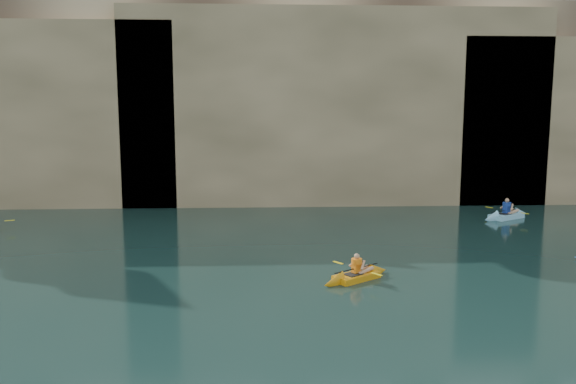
{
  "coord_description": "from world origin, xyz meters",
  "views": [
    {
      "loc": [
        -2.37,
        -9.63,
        5.29
      ],
      "look_at": [
        -1.56,
        6.42,
        3.0
      ],
      "focal_mm": 35.0,
      "sensor_mm": 36.0,
      "label": 1
    }
  ],
  "objects": [
    {
      "name": "cliff",
      "position": [
        0.0,
        30.0,
        6.0
      ],
      "size": [
        70.0,
        16.0,
        12.0
      ],
      "primitive_type": "cube",
      "color": "tan",
      "rests_on": "ground"
    },
    {
      "name": "cliff_slab_center",
      "position": [
        2.0,
        22.6,
        5.7
      ],
      "size": [
        24.0,
        2.4,
        11.4
      ],
      "primitive_type": "cube",
      "color": "tan",
      "rests_on": "ground"
    },
    {
      "name": "sea_cave_center",
      "position": [
        -4.0,
        21.95,
        1.6
      ],
      "size": [
        3.5,
        1.0,
        3.2
      ],
      "primitive_type": "cube",
      "color": "black",
      "rests_on": "ground"
    },
    {
      "name": "sea_cave_east",
      "position": [
        10.0,
        21.95,
        2.25
      ],
      "size": [
        5.0,
        1.0,
        4.5
      ],
      "primitive_type": "cube",
      "color": "black",
      "rests_on": "ground"
    },
    {
      "name": "kayaker_orange",
      "position": [
        0.68,
        7.54,
        0.13
      ],
      "size": [
        2.64,
        2.15,
        1.06
      ],
      "rotation": [
        0.0,
        0.0,
        0.63
      ],
      "color": "orange",
      "rests_on": "ground"
    },
    {
      "name": "kayaker_ltblue_mid",
      "position": [
        9.97,
        17.47,
        0.16
      ],
      "size": [
        3.26,
        2.33,
        1.27
      ],
      "rotation": [
        0.0,
        0.0,
        0.53
      ],
      "color": "#89CCE5",
      "rests_on": "ground"
    }
  ]
}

